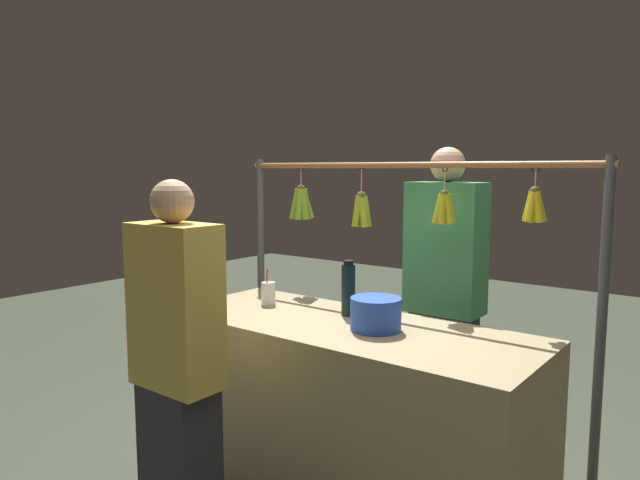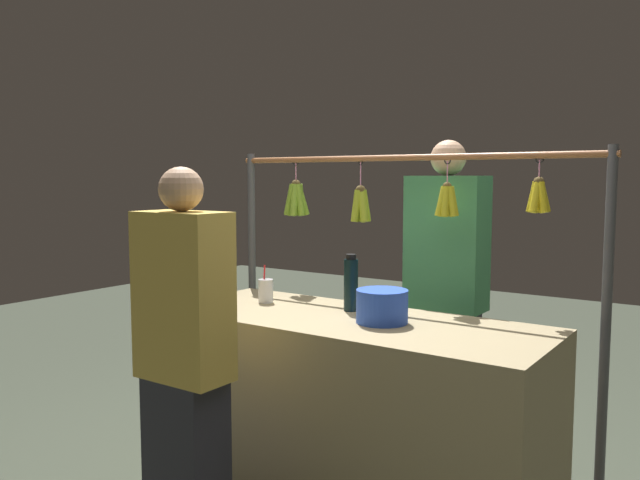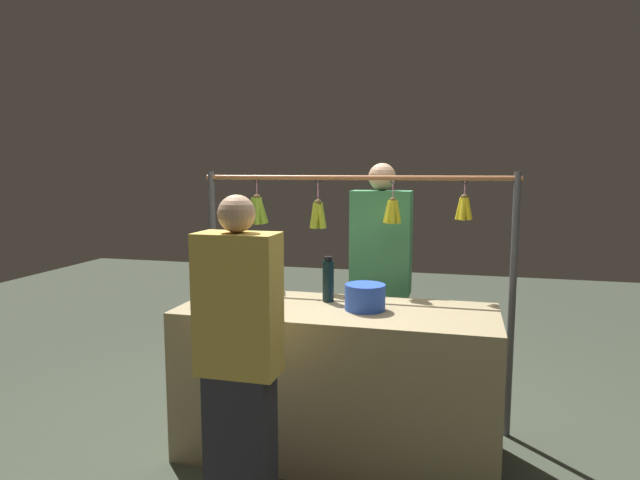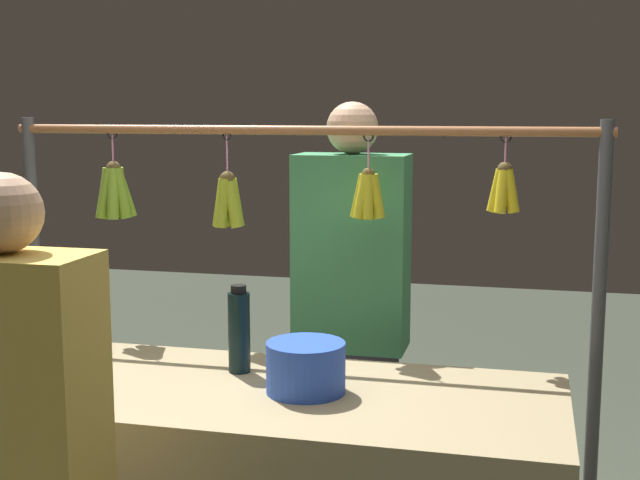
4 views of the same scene
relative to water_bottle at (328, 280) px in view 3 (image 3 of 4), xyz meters
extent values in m
plane|color=#3E4537|center=(-0.09, 0.14, -1.02)|extent=(12.00, 12.00, 0.00)
cube|color=tan|center=(-0.09, 0.14, -0.58)|extent=(1.83, 0.72, 0.89)
cylinder|color=#4C4C51|center=(-1.09, -0.34, -0.18)|extent=(0.04, 0.04, 1.68)
cylinder|color=#4C4C51|center=(0.92, -0.34, -0.18)|extent=(0.04, 0.04, 1.68)
cylinder|color=#9E6038|center=(-0.09, -0.34, 0.61)|extent=(2.07, 0.03, 0.03)
torus|color=black|center=(-0.79, -0.34, 0.60)|extent=(0.04, 0.01, 0.04)
cylinder|color=pink|center=(-0.79, -0.34, 0.54)|extent=(0.01, 0.01, 0.10)
sphere|color=brown|center=(-0.79, -0.34, 0.49)|extent=(0.05, 0.05, 0.05)
cylinder|color=yellow|center=(-0.76, -0.34, 0.42)|extent=(0.06, 0.04, 0.14)
cylinder|color=yellow|center=(-0.78, -0.32, 0.42)|extent=(0.05, 0.07, 0.15)
cylinder|color=yellow|center=(-0.81, -0.33, 0.42)|extent=(0.06, 0.05, 0.15)
cylinder|color=yellow|center=(-0.80, -0.35, 0.42)|extent=(0.07, 0.06, 0.15)
cylinder|color=yellow|center=(-0.78, -0.36, 0.42)|extent=(0.05, 0.07, 0.15)
torus|color=black|center=(-0.34, -0.34, 0.60)|extent=(0.04, 0.01, 0.04)
cylinder|color=pink|center=(-0.34, -0.34, 0.53)|extent=(0.01, 0.01, 0.12)
sphere|color=brown|center=(-0.34, -0.34, 0.47)|extent=(0.04, 0.04, 0.04)
cylinder|color=gold|center=(-0.31, -0.34, 0.40)|extent=(0.06, 0.04, 0.15)
cylinder|color=gold|center=(-0.33, -0.31, 0.40)|extent=(0.06, 0.07, 0.15)
cylinder|color=gold|center=(-0.35, -0.31, 0.40)|extent=(0.04, 0.06, 0.15)
cylinder|color=gold|center=(-0.37, -0.33, 0.40)|extent=(0.06, 0.05, 0.15)
cylinder|color=gold|center=(-0.37, -0.35, 0.40)|extent=(0.06, 0.05, 0.15)
cylinder|color=gold|center=(-0.35, -0.37, 0.40)|extent=(0.04, 0.05, 0.15)
cylinder|color=gold|center=(-0.32, -0.36, 0.40)|extent=(0.05, 0.05, 0.15)
torus|color=black|center=(0.15, -0.34, 0.60)|extent=(0.04, 0.02, 0.04)
cylinder|color=pink|center=(0.15, -0.34, 0.52)|extent=(0.01, 0.01, 0.15)
sphere|color=brown|center=(0.15, -0.34, 0.45)|extent=(0.05, 0.05, 0.05)
cylinder|color=#9FB326|center=(0.18, -0.34, 0.36)|extent=(0.07, 0.04, 0.17)
cylinder|color=#9FB326|center=(0.16, -0.32, 0.36)|extent=(0.05, 0.06, 0.18)
cylinder|color=#9FB326|center=(0.13, -0.33, 0.36)|extent=(0.08, 0.06, 0.18)
cylinder|color=#9FB326|center=(0.13, -0.35, 0.36)|extent=(0.06, 0.05, 0.18)
cylinder|color=#9FB326|center=(0.16, -0.36, 0.36)|extent=(0.06, 0.08, 0.18)
torus|color=black|center=(0.58, -0.34, 0.60)|extent=(0.04, 0.02, 0.04)
cylinder|color=pink|center=(0.58, -0.34, 0.53)|extent=(0.01, 0.01, 0.12)
sphere|color=brown|center=(0.58, -0.34, 0.48)|extent=(0.05, 0.05, 0.05)
cylinder|color=#7DA72A|center=(0.62, -0.33, 0.39)|extent=(0.07, 0.04, 0.18)
cylinder|color=#7DA72A|center=(0.61, -0.31, 0.39)|extent=(0.06, 0.07, 0.19)
cylinder|color=#7DA72A|center=(0.57, -0.31, 0.39)|extent=(0.06, 0.09, 0.19)
cylinder|color=#7DA72A|center=(0.55, -0.33, 0.39)|extent=(0.08, 0.05, 0.19)
cylinder|color=#7DA72A|center=(0.55, -0.36, 0.39)|extent=(0.08, 0.07, 0.19)
cylinder|color=#7DA72A|center=(0.57, -0.37, 0.39)|extent=(0.05, 0.06, 0.18)
cylinder|color=#7DA72A|center=(0.60, -0.37, 0.39)|extent=(0.05, 0.06, 0.18)
cylinder|color=black|center=(0.00, 0.00, -0.01)|extent=(0.07, 0.07, 0.25)
cylinder|color=black|center=(0.00, 0.00, 0.13)|extent=(0.05, 0.05, 0.02)
cylinder|color=blue|center=(-0.25, 0.14, -0.06)|extent=(0.23, 0.23, 0.15)
cylinder|color=silver|center=(0.48, 0.07, -0.07)|extent=(0.08, 0.08, 0.12)
cylinder|color=red|center=(0.49, 0.07, -0.04)|extent=(0.01, 0.02, 0.19)
cube|color=#2D2D38|center=(-0.24, -0.59, -0.61)|extent=(0.33, 0.22, 0.82)
cube|color=#3F8C59|center=(-0.24, -0.59, 0.16)|extent=(0.41, 0.22, 0.72)
sphere|color=tan|center=(-0.24, -0.59, 0.62)|extent=(0.19, 0.19, 0.19)
cube|color=#2D2D38|center=(0.20, 0.90, -0.65)|extent=(0.30, 0.20, 0.75)
cube|color=gold|center=(0.20, 0.90, 0.06)|extent=(0.38, 0.20, 0.66)
sphere|color=tan|center=(0.20, 0.90, 0.47)|extent=(0.17, 0.17, 0.17)
camera|label=1|loc=(-1.64, 2.34, 0.60)|focal=32.85mm
camera|label=2|loc=(-1.65, 2.65, 0.52)|focal=36.48mm
camera|label=3|loc=(-0.77, 3.18, 0.66)|focal=30.77mm
camera|label=4|loc=(-0.87, 2.49, 0.69)|focal=48.52mm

